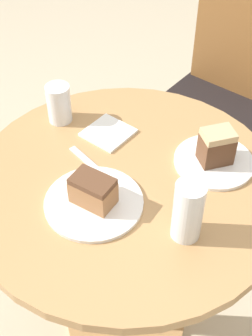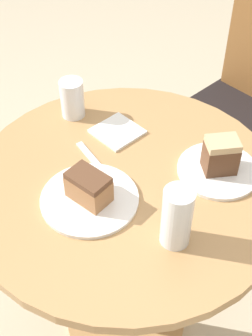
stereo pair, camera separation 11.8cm
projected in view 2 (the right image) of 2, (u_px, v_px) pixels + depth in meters
ground_plane at (126, 320)px, 1.73m from camera, size 8.00×8.00×0.00m
table at (126, 224)px, 1.34m from camera, size 0.82×0.82×0.75m
chair at (242, 105)px, 1.86m from camera, size 0.45×0.47×0.96m
plate_near at (90, 199)px, 1.15m from camera, size 0.24×0.24×0.01m
plate_far at (218, 170)px, 1.23m from camera, size 0.21×0.21×0.01m
cake_slice_near at (89, 187)px, 1.12m from camera, size 0.11×0.07×0.08m
cake_slice_far at (221, 155)px, 1.19m from camera, size 0.10×0.10×0.10m
glass_lemonade at (177, 220)px, 1.02m from camera, size 0.07×0.07×0.16m
glass_water at (72, 100)px, 1.37m from camera, size 0.07×0.07×0.12m
napkin_stack at (117, 131)px, 1.34m from camera, size 0.13×0.13×0.01m
fork at (93, 159)px, 1.26m from camera, size 0.16×0.06×0.00m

